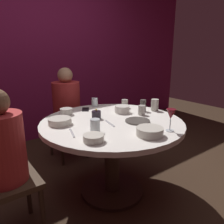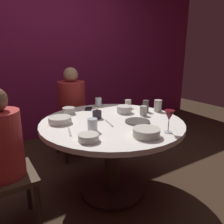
% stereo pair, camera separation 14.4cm
% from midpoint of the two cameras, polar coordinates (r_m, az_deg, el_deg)
% --- Properties ---
extents(ground_plane, '(8.00, 8.00, 0.00)m').
position_cam_midpoint_polar(ground_plane, '(2.29, 1.91, -19.73)').
color(ground_plane, '#382619').
extents(back_wall, '(6.00, 0.10, 2.60)m').
position_cam_midpoint_polar(back_wall, '(3.50, -15.34, 14.77)').
color(back_wall, maroon).
rests_on(back_wall, ground).
extents(dining_table, '(1.26, 1.26, 0.72)m').
position_cam_midpoint_polar(dining_table, '(2.01, 2.06, -6.58)').
color(dining_table, white).
rests_on(dining_table, ground).
extents(seated_diner_left, '(0.40, 0.40, 1.10)m').
position_cam_midpoint_polar(seated_diner_left, '(1.67, -24.69, -8.44)').
color(seated_diner_left, '#3F2D1E').
rests_on(seated_diner_left, ground).
extents(seated_diner_back, '(0.40, 0.40, 1.13)m').
position_cam_midpoint_polar(seated_diner_back, '(2.74, -8.85, 2.40)').
color(seated_diner_back, '#3F2D1E').
rests_on(seated_diner_back, ground).
extents(candle_holder, '(0.08, 0.08, 0.09)m').
position_cam_midpoint_polar(candle_holder, '(2.01, -1.87, -0.67)').
color(candle_holder, black).
rests_on(candle_holder, dining_table).
extents(wine_glass, '(0.08, 0.08, 0.18)m').
position_cam_midpoint_polar(wine_glass, '(1.71, 16.94, -1.12)').
color(wine_glass, silver).
rests_on(wine_glass, dining_table).
extents(dinner_plate, '(0.22, 0.22, 0.01)m').
position_cam_midpoint_polar(dinner_plate, '(1.93, 8.72, -2.47)').
color(dinner_plate, '#4C4742').
rests_on(dinner_plate, dining_table).
extents(cell_phone, '(0.13, 0.16, 0.01)m').
position_cam_midpoint_polar(cell_phone, '(2.34, -4.40, 0.80)').
color(cell_phone, black).
rests_on(cell_phone, dining_table).
extents(bowl_serving_large, '(0.20, 0.20, 0.05)m').
position_cam_midpoint_polar(bowl_serving_large, '(1.92, -11.25, -2.06)').
color(bowl_serving_large, beige).
rests_on(bowl_serving_large, dining_table).
extents(bowl_salad_center, '(0.15, 0.15, 0.07)m').
position_cam_midpoint_polar(bowl_salad_center, '(2.20, 5.07, 0.67)').
color(bowl_salad_center, silver).
rests_on(bowl_salad_center, dining_table).
extents(bowl_small_white, '(0.14, 0.14, 0.05)m').
position_cam_midpoint_polar(bowl_small_white, '(1.52, -3.41, -6.65)').
color(bowl_small_white, beige).
rests_on(bowl_small_white, dining_table).
extents(bowl_sauce_side, '(0.20, 0.20, 0.06)m').
position_cam_midpoint_polar(bowl_sauce_side, '(1.63, 11.41, -5.27)').
color(bowl_sauce_side, beige).
rests_on(bowl_sauce_side, dining_table).
extents(bowl_rice_portion, '(0.12, 0.12, 0.06)m').
position_cam_midpoint_polar(bowl_rice_portion, '(2.19, -9.33, 0.33)').
color(bowl_rice_portion, '#B2ADA3').
rests_on(bowl_rice_portion, dining_table).
extents(cup_near_candle, '(0.08, 0.08, 0.10)m').
position_cam_midpoint_polar(cup_near_candle, '(1.69, -2.65, -3.41)').
color(cup_near_candle, silver).
rests_on(cup_near_candle, dining_table).
extents(cup_by_left_diner, '(0.08, 0.08, 0.12)m').
position_cam_midpoint_polar(cup_by_left_diner, '(2.30, 13.57, 1.57)').
color(cup_by_left_diner, beige).
rests_on(cup_by_left_diner, dining_table).
extents(cup_by_right_diner, '(0.06, 0.06, 0.12)m').
position_cam_midpoint_polar(cup_by_right_diner, '(2.26, 10.54, 1.50)').
color(cup_by_right_diner, '#4C4742').
rests_on(cup_by_right_diner, dining_table).
extents(cup_center_front, '(0.07, 0.07, 0.10)m').
position_cam_midpoint_polar(cup_center_front, '(2.46, -1.88, 2.61)').
color(cup_center_front, silver).
rests_on(cup_center_front, dining_table).
extents(cup_far_edge, '(0.07, 0.07, 0.09)m').
position_cam_midpoint_polar(cup_far_edge, '(2.39, 5.90, 2.09)').
color(cup_far_edge, '#B2ADA3').
rests_on(cup_far_edge, dining_table).
extents(cup_beside_wine, '(0.07, 0.07, 0.09)m').
position_cam_midpoint_polar(cup_beside_wine, '(2.13, 10.06, 0.29)').
color(cup_beside_wine, '#B2ADA3').
rests_on(cup_beside_wine, dining_table).
extents(fork_near_plate, '(0.05, 0.18, 0.01)m').
position_cam_midpoint_polar(fork_near_plate, '(1.88, 1.41, -2.97)').
color(fork_near_plate, '#B7B7BC').
rests_on(fork_near_plate, dining_table).
extents(knife_near_plate, '(0.07, 0.18, 0.01)m').
position_cam_midpoint_polar(knife_near_plate, '(1.71, -8.57, -5.10)').
color(knife_near_plate, '#B7B7BC').
rests_on(knife_near_plate, dining_table).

